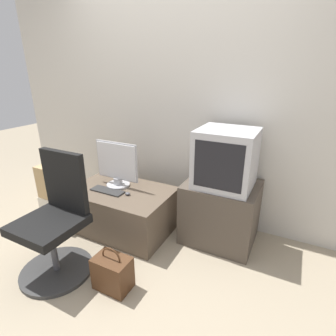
% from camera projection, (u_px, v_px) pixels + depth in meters
% --- Properties ---
extents(ground_plane, '(12.00, 12.00, 0.00)m').
position_uv_depth(ground_plane, '(101.00, 285.00, 2.02)').
color(ground_plane, tan).
extents(wall_back, '(4.40, 0.05, 2.60)m').
position_uv_depth(wall_back, '(177.00, 96.00, 2.66)').
color(wall_back, beige).
rests_on(wall_back, ground_plane).
extents(desk, '(1.00, 0.66, 0.43)m').
position_uv_depth(desk, '(122.00, 209.00, 2.68)').
color(desk, brown).
rests_on(desk, ground_plane).
extents(side_stand, '(0.66, 0.55, 0.59)m').
position_uv_depth(side_stand, '(220.00, 212.00, 2.49)').
color(side_stand, '#4C4238').
rests_on(side_stand, ground_plane).
extents(main_monitor, '(0.48, 0.24, 0.46)m').
position_uv_depth(main_monitor, '(117.00, 166.00, 2.63)').
color(main_monitor, '#B2B2B7').
rests_on(main_monitor, desk).
extents(keyboard, '(0.35, 0.12, 0.01)m').
position_uv_depth(keyboard, '(107.00, 191.00, 2.57)').
color(keyboard, '#2D2D2D').
rests_on(keyboard, desk).
extents(mouse, '(0.05, 0.04, 0.03)m').
position_uv_depth(mouse, '(128.00, 194.00, 2.49)').
color(mouse, '#4C4C51').
rests_on(mouse, desk).
extents(crt_tv, '(0.49, 0.46, 0.51)m').
position_uv_depth(crt_tv, '(226.00, 158.00, 2.26)').
color(crt_tv, '#B7B7BC').
rests_on(crt_tv, side_stand).
extents(office_chair, '(0.57, 0.57, 0.98)m').
position_uv_depth(office_chair, '(56.00, 226.00, 2.06)').
color(office_chair, '#333333').
rests_on(office_chair, ground_plane).
extents(cardboard_box_lower, '(0.21, 0.16, 0.32)m').
position_uv_depth(cardboard_box_lower, '(53.00, 210.00, 2.78)').
color(cardboard_box_lower, beige).
rests_on(cardboard_box_lower, ground_plane).
extents(cardboard_box_upper, '(0.20, 0.15, 0.33)m').
position_uv_depth(cardboard_box_upper, '(48.00, 182.00, 2.66)').
color(cardboard_box_upper, tan).
rests_on(cardboard_box_upper, cardboard_box_lower).
extents(handbag, '(0.27, 0.18, 0.36)m').
position_uv_depth(handbag, '(113.00, 273.00, 1.96)').
color(handbag, '#4C2D19').
rests_on(handbag, ground_plane).
extents(book, '(0.21, 0.16, 0.02)m').
position_uv_depth(book, '(49.00, 239.00, 2.54)').
color(book, beige).
rests_on(book, ground_plane).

